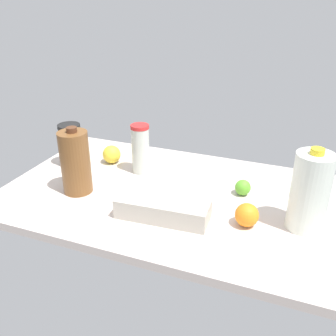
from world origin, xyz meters
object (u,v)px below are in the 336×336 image
(egg_carton, at_px, (163,209))
(lime_near_front, at_px, (243,187))
(chocolate_milk_jug, at_px, (75,162))
(tumbler_cup, at_px, (140,149))
(shaker_bottle, at_px, (71,145))
(orange_loose, at_px, (247,215))
(lemon_beside_bowl, at_px, (112,154))
(milk_jug, at_px, (310,192))

(egg_carton, bearing_deg, lime_near_front, 45.58)
(chocolate_milk_jug, bearing_deg, egg_carton, -8.32)
(tumbler_cup, relative_size, lime_near_front, 3.52)
(shaker_bottle, distance_m, orange_loose, 0.79)
(lime_near_front, distance_m, orange_loose, 0.20)
(chocolate_milk_jug, xyz_separation_m, orange_loose, (0.62, 0.00, -0.08))
(chocolate_milk_jug, distance_m, lemon_beside_bowl, 0.28)
(tumbler_cup, distance_m, shaker_bottle, 0.30)
(milk_jug, bearing_deg, tumbler_cup, 164.97)
(orange_loose, bearing_deg, chocolate_milk_jug, -179.80)
(orange_loose, bearing_deg, milk_jug, 18.11)
(milk_jug, height_order, orange_loose, milk_jug)
(milk_jug, bearing_deg, egg_carton, -165.67)
(shaker_bottle, height_order, lemon_beside_bowl, shaker_bottle)
(chocolate_milk_jug, distance_m, orange_loose, 0.63)
(milk_jug, distance_m, lime_near_front, 0.28)
(milk_jug, height_order, lemon_beside_bowl, milk_jug)
(tumbler_cup, relative_size, milk_jug, 0.75)
(milk_jug, height_order, lime_near_front, milk_jug)
(lemon_beside_bowl, relative_size, orange_loose, 1.02)
(egg_carton, distance_m, chocolate_milk_jug, 0.37)
(shaker_bottle, relative_size, milk_jug, 0.67)
(shaker_bottle, relative_size, lime_near_front, 3.16)
(tumbler_cup, xyz_separation_m, lemon_beside_bowl, (-0.15, 0.03, -0.06))
(tumbler_cup, height_order, egg_carton, tumbler_cup)
(egg_carton, relative_size, milk_jug, 1.13)
(chocolate_milk_jug, height_order, lemon_beside_bowl, chocolate_milk_jug)
(shaker_bottle, bearing_deg, chocolate_milk_jug, -51.13)
(chocolate_milk_jug, bearing_deg, lime_near_front, 18.73)
(milk_jug, bearing_deg, shaker_bottle, 172.35)
(chocolate_milk_jug, relative_size, shaker_bottle, 1.38)
(egg_carton, xyz_separation_m, shaker_bottle, (-0.51, 0.24, 0.06))
(egg_carton, relative_size, chocolate_milk_jug, 1.21)
(orange_loose, bearing_deg, egg_carton, -168.22)
(lemon_beside_bowl, bearing_deg, lime_near_front, -7.09)
(chocolate_milk_jug, bearing_deg, milk_jug, 4.20)
(chocolate_milk_jug, bearing_deg, lemon_beside_bowl, 91.28)
(tumbler_cup, relative_size, lemon_beside_bowl, 2.62)
(lemon_beside_bowl, bearing_deg, orange_loose, -22.80)
(egg_carton, height_order, lemon_beside_bowl, lemon_beside_bowl)
(shaker_bottle, bearing_deg, egg_carton, -25.04)
(lemon_beside_bowl, relative_size, lime_near_front, 1.35)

